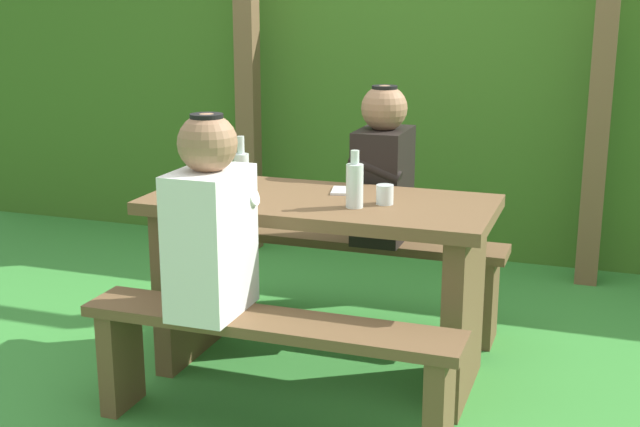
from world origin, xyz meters
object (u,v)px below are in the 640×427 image
(drinking_glass, at_px, (385,195))
(bench_near, at_px, (269,351))
(picnic_table, at_px, (320,256))
(cell_phone, at_px, (340,191))
(bench_far, at_px, (358,262))
(bottle_left, at_px, (242,171))
(person_black_coat, at_px, (383,170))
(bottle_right, at_px, (355,184))
(person_white_shirt, at_px, (211,222))

(drinking_glass, bearing_deg, bench_near, -116.45)
(picnic_table, distance_m, cell_phone, 0.29)
(bench_near, xyz_separation_m, drinking_glass, (0.27, 0.55, 0.48))
(cell_phone, bearing_deg, bench_far, 83.45)
(bench_near, bearing_deg, bottle_left, 121.93)
(bottle_left, bearing_deg, person_black_coat, 49.79)
(person_black_coat, distance_m, bottle_right, 0.65)
(drinking_glass, height_order, bottle_left, bottle_left)
(drinking_glass, distance_m, cell_phone, 0.28)
(picnic_table, height_order, person_white_shirt, person_white_shirt)
(bench_near, distance_m, drinking_glass, 0.77)
(cell_phone, bearing_deg, drinking_glass, -44.70)
(bench_near, bearing_deg, bottle_right, 69.09)
(bottle_left, bearing_deg, drinking_glass, -0.82)
(person_white_shirt, distance_m, drinking_glass, 0.73)
(bench_far, relative_size, person_black_coat, 1.95)
(bench_far, xyz_separation_m, bottle_right, (0.17, -0.65, 0.53))
(person_white_shirt, relative_size, bottle_right, 3.21)
(bench_near, xyz_separation_m, person_black_coat, (0.11, 1.10, 0.46))
(bench_near, xyz_separation_m, bench_far, (0.00, 1.10, 0.00))
(person_white_shirt, xyz_separation_m, drinking_glass, (0.49, 0.54, 0.02))
(picnic_table, relative_size, bench_far, 1.00)
(bottle_left, bearing_deg, person_white_shirt, -76.98)
(bottle_left, height_order, cell_phone, bottle_left)
(bench_far, distance_m, bottle_left, 0.84)
(person_white_shirt, bearing_deg, person_black_coat, 73.11)
(cell_phone, bearing_deg, picnic_table, -118.56)
(person_white_shirt, distance_m, cell_phone, 0.74)
(person_black_coat, bearing_deg, bench_near, -95.94)
(person_white_shirt, height_order, bottle_left, person_white_shirt)
(picnic_table, height_order, bench_near, picnic_table)
(bench_near, bearing_deg, bench_far, 90.00)
(bench_far, relative_size, cell_phone, 10.00)
(bench_near, relative_size, drinking_glass, 18.16)
(picnic_table, xyz_separation_m, person_white_shirt, (-0.22, -0.55, 0.26))
(bench_near, distance_m, bottle_right, 0.72)
(bench_near, height_order, person_white_shirt, person_white_shirt)
(bottle_right, relative_size, cell_phone, 1.60)
(person_black_coat, bearing_deg, bottle_right, -84.65)
(person_black_coat, bearing_deg, bottle_left, -130.21)
(bench_near, relative_size, person_white_shirt, 1.95)
(drinking_glass, bearing_deg, cell_phone, 147.59)
(person_white_shirt, xyz_separation_m, bottle_left, (-0.13, 0.55, 0.07))
(bench_near, relative_size, cell_phone, 10.00)
(bench_near, bearing_deg, picnic_table, 90.00)
(cell_phone, bearing_deg, bottle_left, -172.73)
(picnic_table, xyz_separation_m, bottle_left, (-0.35, 0.00, 0.34))
(person_white_shirt, xyz_separation_m, cell_phone, (0.26, 0.69, -0.02))
(bench_near, height_order, person_black_coat, person_black_coat)
(bench_far, height_order, drinking_glass, drinking_glass)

